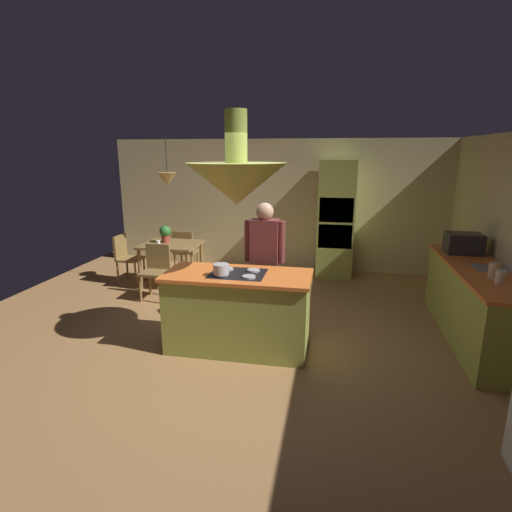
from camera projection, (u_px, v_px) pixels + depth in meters
The scene contains 18 objects.
ground at pixel (242, 340), 5.11m from camera, with size 8.16×8.16×0.00m, color #9E7042.
wall_back at pixel (280, 205), 8.08m from camera, with size 6.80×0.10×2.55m, color beige.
kitchen_island at pixel (238, 311), 4.81m from camera, with size 1.70×0.79×0.96m.
counter_run_right at pixel (475, 303), 5.04m from camera, with size 0.73×2.51×0.94m.
oven_tower at pixel (336, 219), 7.54m from camera, with size 0.66×0.62×2.18m.
dining_table at pixel (171, 250), 7.07m from camera, with size 0.98×0.84×0.76m.
person_at_island at pixel (265, 258), 5.28m from camera, with size 0.53×0.22×1.68m.
range_hood at pixel (237, 181), 4.43m from camera, with size 1.10×1.10×1.00m.
pendant_light_over_table at pixel (167, 179), 6.77m from camera, with size 0.32×0.32×0.82m.
chair_facing_island at pixel (156, 268), 6.50m from camera, with size 0.40×0.40×0.87m.
chair_by_back_wall at pixel (185, 249), 7.72m from camera, with size 0.40×0.40×0.87m.
chair_at_corner at pixel (126, 255), 7.27m from camera, with size 0.40×0.40×0.87m.
potted_plant_on_table at pixel (165, 233), 7.09m from camera, with size 0.20×0.20×0.30m.
cup_on_table at pixel (158, 243), 6.86m from camera, with size 0.07×0.07×0.09m, color white.
canister_flour at pixel (501, 277), 4.32m from camera, with size 0.10×0.10×0.14m, color silver.
canister_sugar at pixel (495, 271), 4.49m from camera, with size 0.12×0.12×0.18m, color #E0B78C.
microwave_on_counter at pixel (464, 243), 5.60m from camera, with size 0.46×0.36×0.28m, color #232326.
cooking_pot_on_cooktop at pixel (221, 269), 4.58m from camera, with size 0.18×0.18×0.12m, color #B2B2B7.
Camera 1 is at (1.06, -4.57, 2.30)m, focal length 28.48 mm.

